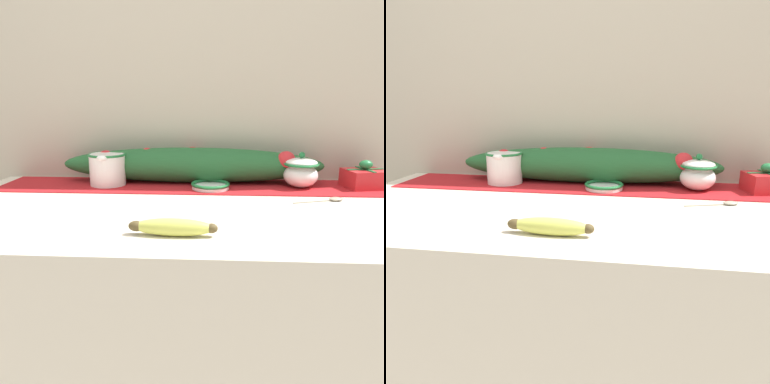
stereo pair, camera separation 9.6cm
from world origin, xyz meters
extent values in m
cube|color=beige|center=(0.00, 0.00, 0.44)|extent=(1.37, 0.71, 0.89)
cube|color=#B7AD99|center=(0.00, 0.37, 1.20)|extent=(2.17, 0.04, 2.40)
cube|color=#A8191E|center=(0.00, 0.23, 0.89)|extent=(1.26, 0.23, 0.00)
cylinder|color=white|center=(-0.28, 0.23, 0.94)|extent=(0.12, 0.12, 0.10)
torus|color=#1E7038|center=(-0.28, 0.23, 0.99)|extent=(0.12, 0.12, 0.01)
torus|color=white|center=(-0.28, 0.30, 0.95)|extent=(0.05, 0.01, 0.05)
ellipsoid|color=white|center=(-0.28, 0.17, 0.99)|extent=(0.04, 0.03, 0.02)
ellipsoid|color=white|center=(0.36, 0.23, 0.93)|extent=(0.11, 0.11, 0.08)
torus|color=#1E7038|center=(0.36, 0.23, 0.97)|extent=(0.11, 0.11, 0.01)
ellipsoid|color=white|center=(0.36, 0.23, 0.97)|extent=(0.10, 0.10, 0.03)
sphere|color=#1E7038|center=(0.36, 0.23, 1.00)|extent=(0.02, 0.02, 0.02)
cylinder|color=white|center=(0.06, 0.19, 0.90)|extent=(0.12, 0.12, 0.01)
torus|color=#1E7038|center=(0.06, 0.19, 0.91)|extent=(0.12, 0.12, 0.01)
ellipsoid|color=#CCD156|center=(-0.01, -0.23, 0.91)|extent=(0.18, 0.04, 0.04)
ellipsoid|color=brown|center=(-0.09, -0.23, 0.91)|extent=(0.04, 0.02, 0.02)
ellipsoid|color=brown|center=(0.07, -0.24, 0.91)|extent=(0.03, 0.02, 0.02)
cube|color=#A89E89|center=(0.35, 0.05, 0.89)|extent=(0.11, 0.04, 0.00)
ellipsoid|color=#A89E89|center=(0.43, 0.07, 0.89)|extent=(0.05, 0.04, 0.01)
cube|color=red|center=(0.56, 0.23, 0.92)|extent=(0.14, 0.12, 0.06)
cube|color=#1E6B38|center=(0.56, 0.23, 0.95)|extent=(0.12, 0.03, 0.00)
cube|color=#1E6B38|center=(0.56, 0.23, 0.95)|extent=(0.03, 0.10, 0.00)
ellipsoid|color=#1E6B38|center=(0.56, 0.23, 0.97)|extent=(0.04, 0.04, 0.03)
ellipsoid|color=#235B2D|center=(0.00, 0.28, 0.95)|extent=(0.89, 0.13, 0.12)
sphere|color=red|center=(-0.30, 0.27, 0.97)|extent=(0.06, 0.06, 0.06)
sphere|color=red|center=(-0.15, 0.28, 0.97)|extent=(0.07, 0.07, 0.07)
sphere|color=red|center=(0.00, 0.31, 0.98)|extent=(0.07, 0.07, 0.07)
sphere|color=red|center=(0.16, 0.29, 0.97)|extent=(0.06, 0.06, 0.06)
sphere|color=red|center=(0.31, 0.26, 0.97)|extent=(0.06, 0.06, 0.06)
camera|label=1|loc=(0.07, -0.98, 1.17)|focal=35.00mm
camera|label=2|loc=(0.17, -0.97, 1.17)|focal=35.00mm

